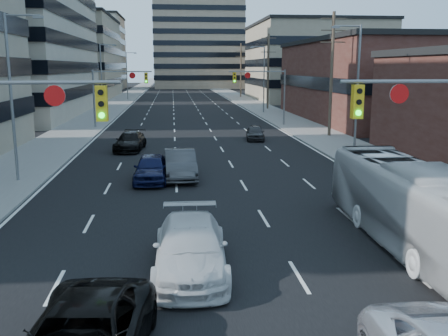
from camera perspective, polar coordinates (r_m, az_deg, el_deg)
road_surface at (r=138.02m, az=-5.10°, el=8.84°), size 18.00×300.00×0.02m
sidewalk_left at (r=138.33m, az=-9.92°, el=8.74°), size 5.00×300.00×0.15m
sidewalk_right at (r=138.65m, az=-0.28°, el=8.92°), size 5.00×300.00×0.15m
office_left_far at (r=110.12m, az=-17.80°, el=11.85°), size 20.00×30.00×16.00m
storefront_right_mid at (r=63.42m, az=18.53°, el=9.30°), size 20.00×30.00×9.00m
office_right_far at (r=99.57m, az=10.05°, el=11.73°), size 22.00×28.00×14.00m
bg_block_left at (r=150.19m, az=-16.23°, el=12.46°), size 24.00×24.00×20.00m
bg_block_right at (r=141.97m, az=8.14°, el=11.26°), size 22.00×22.00×12.00m
signal_far_left at (r=53.21m, az=-12.22°, el=9.11°), size 6.09×0.33×6.00m
signal_far_right at (r=53.76m, az=4.50°, el=9.35°), size 6.09×0.33×6.00m
utility_pole_block at (r=46.08m, az=12.20°, el=10.62°), size 2.20×0.28×11.00m
utility_pole_midblock at (r=75.20m, az=5.07°, el=11.06°), size 2.20×0.28×11.00m
utility_pole_distant at (r=104.82m, az=1.94°, el=11.21°), size 2.20×0.28×11.00m
streetlight_left_near at (r=29.14m, az=-22.90°, el=8.20°), size 2.03×0.22×9.00m
streetlight_left_mid at (r=63.44m, az=-13.69°, el=10.06°), size 2.03×0.22×9.00m
streetlight_left_far at (r=98.23m, az=-10.95°, el=10.57°), size 2.03×0.22×9.00m
streetlight_right_near at (r=35.09m, az=14.78°, el=9.13°), size 2.03×0.22×9.00m
streetlight_right_far at (r=68.97m, az=4.47°, el=10.44°), size 2.03×0.22×9.00m
white_van at (r=15.64m, az=-3.85°, el=-9.02°), size 2.38×5.54×1.59m
transit_bus at (r=18.87m, az=20.67°, el=-3.93°), size 2.71×10.75×2.98m
sedan_blue at (r=27.88m, az=-8.30°, el=-0.03°), size 1.97×4.54×1.52m
sedan_grey_center at (r=28.57m, az=-5.01°, el=0.43°), size 1.87×4.97×1.62m
sedan_black_far at (r=38.66m, az=-10.68°, el=3.00°), size 2.45×4.99×1.40m
sedan_grey_right at (r=43.66m, az=3.59°, el=4.06°), size 1.96×3.93×1.29m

